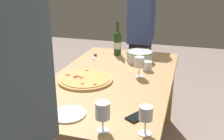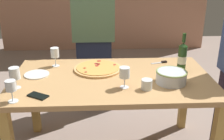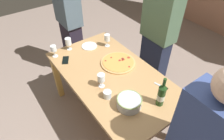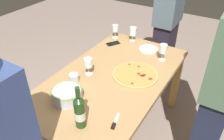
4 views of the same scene
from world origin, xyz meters
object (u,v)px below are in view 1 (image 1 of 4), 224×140
(pizza, at_px, (86,79))
(wine_glass_near_pizza, at_px, (103,111))
(wine_bottle, at_px, (118,42))
(person_host, at_px, (2,61))
(cup_amber, at_px, (147,66))
(pizza_knife, at_px, (95,56))
(side_plate, at_px, (68,114))
(person_guest_left, at_px, (141,39))
(serving_bowl, at_px, (140,56))
(wine_glass_far_right, at_px, (46,84))
(wine_glass_far_left, at_px, (139,63))
(cell_phone, at_px, (138,116))
(dining_table, at_px, (112,89))
(wine_glass_by_bottle, at_px, (146,114))

(pizza, height_order, wine_glass_near_pizza, wine_glass_near_pizza)
(wine_bottle, bearing_deg, person_host, 135.62)
(pizza, distance_m, person_host, 0.69)
(cup_amber, xyz_separation_m, pizza_knife, (0.22, 0.54, -0.03))
(side_plate, xyz_separation_m, person_guest_left, (1.70, -0.09, 0.05))
(person_guest_left, bearing_deg, serving_bowl, 10.55)
(pizza_knife, distance_m, person_guest_left, 0.70)
(person_host, bearing_deg, cup_amber, 9.76)
(wine_bottle, height_order, wine_glass_far_right, wine_bottle)
(wine_glass_far_right, relative_size, side_plate, 0.83)
(side_plate, bearing_deg, pizza, 10.73)
(wine_glass_far_left, bearing_deg, cell_phone, -169.34)
(serving_bowl, height_order, cell_phone, serving_bowl)
(side_plate, relative_size, cell_phone, 1.40)
(wine_bottle, bearing_deg, cup_amber, -135.38)
(pizza, xyz_separation_m, pizza_knife, (0.58, 0.14, -0.01))
(wine_glass_far_left, height_order, cell_phone, wine_glass_far_left)
(serving_bowl, height_order, person_guest_left, person_guest_left)
(pizza, height_order, side_plate, pizza)
(cup_amber, xyz_separation_m, person_host, (-0.40, 1.08, 0.06))
(dining_table, distance_m, wine_glass_near_pizza, 0.76)
(wine_glass_far_left, bearing_deg, serving_bowl, 10.22)
(person_guest_left, bearing_deg, pizza_knife, -26.56)
(wine_bottle, bearing_deg, pizza_knife, 124.84)
(person_host, bearing_deg, person_guest_left, 44.63)
(pizza, bearing_deg, serving_bowl, -28.13)
(side_plate, xyz_separation_m, cell_phone, (0.09, -0.38, 0.00))
(wine_glass_far_right, height_order, person_host, person_host)
(pizza, distance_m, wine_glass_by_bottle, 0.79)
(wine_glass_far_right, bearing_deg, person_guest_left, -10.54)
(wine_bottle, xyz_separation_m, wine_glass_near_pizza, (-1.31, -0.28, -0.01))
(side_plate, bearing_deg, wine_bottle, 2.07)
(wine_glass_near_pizza, bearing_deg, person_host, 61.39)
(wine_glass_by_bottle, bearing_deg, wine_glass_far_right, 73.62)
(person_guest_left, bearing_deg, wine_glass_far_right, -9.63)
(wine_glass_far_right, distance_m, person_host, 0.67)
(side_plate, distance_m, cell_phone, 0.39)
(cell_phone, bearing_deg, wine_glass_far_right, -152.71)
(wine_glass_far_right, xyz_separation_m, side_plate, (-0.13, -0.20, -0.11))
(dining_table, bearing_deg, side_plate, 172.85)
(serving_bowl, xyz_separation_m, cup_amber, (-0.20, -0.10, -0.02))
(wine_glass_far_left, relative_size, wine_glass_far_right, 0.94)
(dining_table, distance_m, serving_bowl, 0.48)
(cup_amber, relative_size, person_guest_left, 0.05)
(dining_table, relative_size, cup_amber, 19.93)
(dining_table, bearing_deg, wine_glass_near_pizza, -167.15)
(dining_table, bearing_deg, cell_phone, -149.76)
(cup_amber, xyz_separation_m, person_guest_left, (0.85, 0.21, 0.02))
(dining_table, xyz_separation_m, serving_bowl, (0.44, -0.13, 0.15))
(wine_glass_by_bottle, height_order, wine_glass_far_right, wine_glass_far_right)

